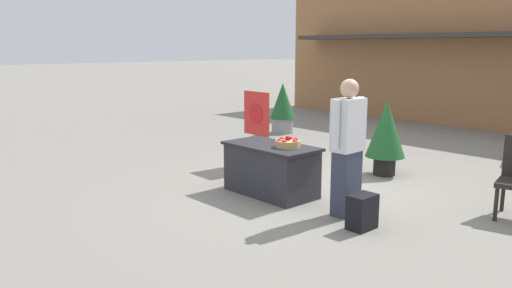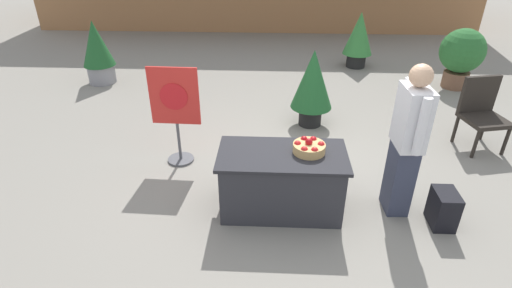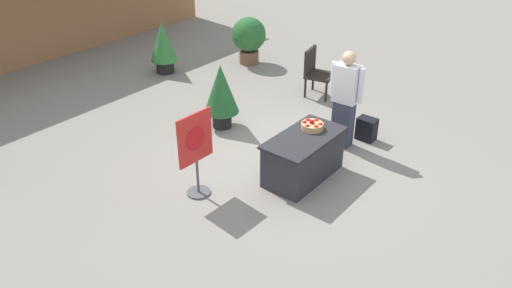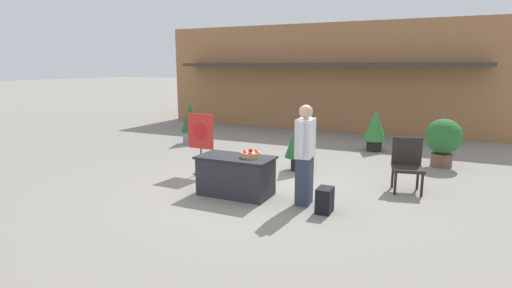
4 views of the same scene
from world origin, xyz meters
TOP-DOWN VIEW (x-y plane):
  - ground_plane at (0.00, 0.00)m, footprint 120.00×120.00m
  - display_table at (-0.16, -0.55)m, footprint 1.41×0.74m
  - apple_basket at (0.13, -0.50)m, footprint 0.35×0.35m
  - person_visitor at (1.16, -0.49)m, footprint 0.28×0.61m
  - backpack at (1.60, -0.75)m, footprint 0.24×0.34m
  - poster_board at (-1.55, 0.43)m, footprint 0.65×0.36m
  - patio_chair at (2.71, 1.09)m, footprint 0.66×0.66m
  - potted_plant_far_left at (3.32, 3.44)m, footprint 0.84×0.84m
  - potted_plant_near_right at (0.33, 1.64)m, footprint 0.66×0.66m
  - potted_plant_near_left at (1.56, 4.60)m, footprint 0.64×0.64m

SIDE VIEW (x-z plane):
  - ground_plane at x=0.00m, z-range 0.00..0.00m
  - backpack at x=1.60m, z-range 0.00..0.42m
  - display_table at x=-0.16m, z-range 0.00..0.74m
  - patio_chair at x=2.71m, z-range 0.05..1.08m
  - potted_plant_far_left at x=3.32m, z-range 0.09..1.25m
  - potted_plant_near_left at x=1.56m, z-range 0.08..1.29m
  - potted_plant_near_right at x=0.33m, z-range 0.10..1.34m
  - poster_board at x=-1.55m, z-range 0.08..1.44m
  - apple_basket at x=0.13m, z-range 0.71..0.88m
  - person_visitor at x=1.16m, z-range 0.02..1.76m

